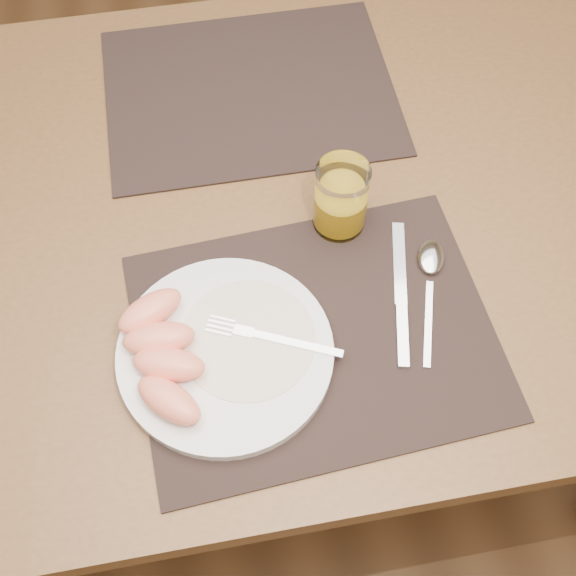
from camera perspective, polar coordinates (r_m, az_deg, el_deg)
The scene contains 11 objects.
ground at distance 1.70m, azimuth -0.91°, elevation -8.71°, with size 5.00×5.00×0.00m, color #55371D.
table at distance 1.10m, azimuth -1.39°, elevation 4.16°, with size 1.40×0.90×0.75m.
placemat_near at distance 0.92m, azimuth 2.15°, elevation -3.75°, with size 0.45×0.35×0.00m, color black.
placemat_far at distance 1.18m, azimuth -3.03°, elevation 15.26°, with size 0.45×0.35×0.00m, color black.
plate at distance 0.90m, azimuth -4.97°, elevation -5.12°, with size 0.27×0.27×0.02m, color white.
plate_dressing at distance 0.90m, azimuth -3.20°, elevation -4.02°, with size 0.17×0.17×0.00m.
fork at distance 0.90m, azimuth -2.06°, elevation -3.78°, with size 0.17×0.09×0.00m.
knife at distance 0.95m, azimuth 8.93°, elevation -1.26°, with size 0.06×0.22×0.01m.
spoon at distance 0.98m, azimuth 11.20°, elevation 1.70°, with size 0.08×0.19×0.01m.
juice_glass at distance 0.98m, azimuth 4.18°, elevation 6.90°, with size 0.07×0.07×0.11m.
grapefruit_wedges at distance 0.89m, azimuth -9.97°, elevation -5.05°, with size 0.11×0.21×0.04m.
Camera 1 is at (-0.08, -0.62, 1.58)m, focal length 45.00 mm.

